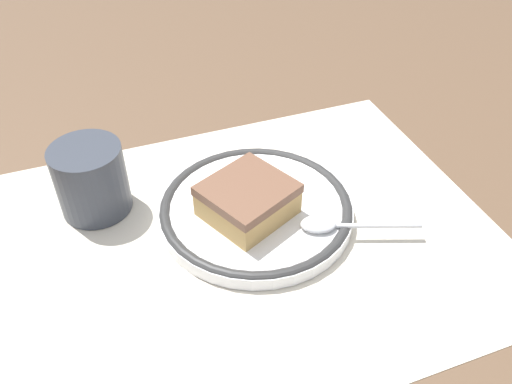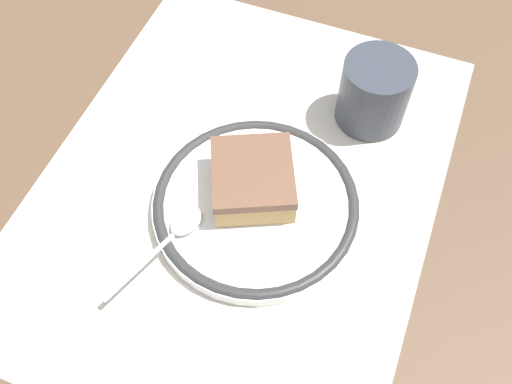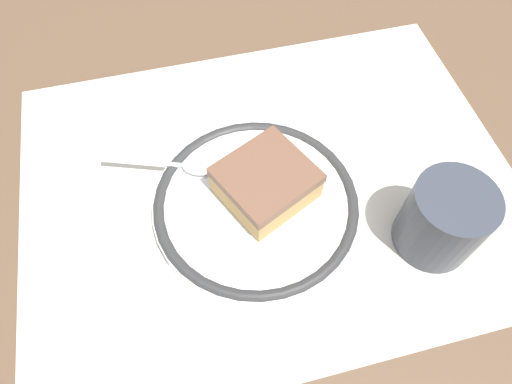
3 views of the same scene
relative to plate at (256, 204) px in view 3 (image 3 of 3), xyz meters
name	(u,v)px [view 3 (image 3 of 3)]	position (x,y,z in m)	size (l,w,h in m)	color
ground_plane	(270,183)	(0.02, 0.03, -0.01)	(2.40, 2.40, 0.00)	brown
placemat	(270,183)	(0.02, 0.03, -0.01)	(0.55, 0.42, 0.00)	beige
plate	(256,204)	(0.00, 0.00, 0.00)	(0.22, 0.22, 0.02)	white
cake_slice	(266,183)	(0.01, 0.01, 0.03)	(0.12, 0.11, 0.04)	tan
spoon	(187,165)	(-0.06, 0.06, 0.01)	(0.13, 0.06, 0.01)	silver
cup	(442,222)	(0.17, -0.08, 0.03)	(0.08, 0.08, 0.08)	#383D47
napkin	(370,86)	(0.19, 0.14, -0.01)	(0.12, 0.11, 0.00)	white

